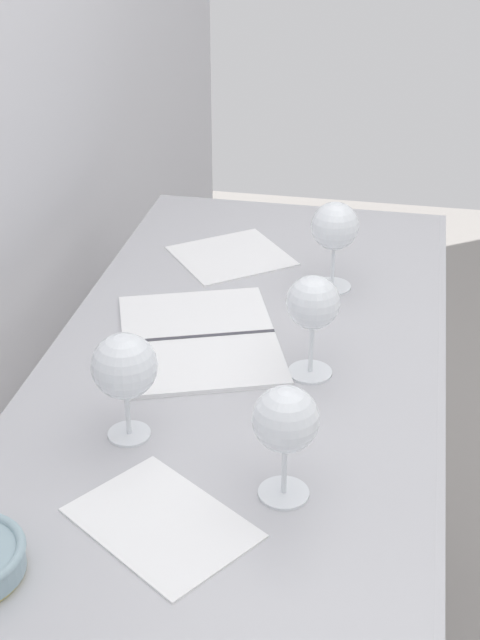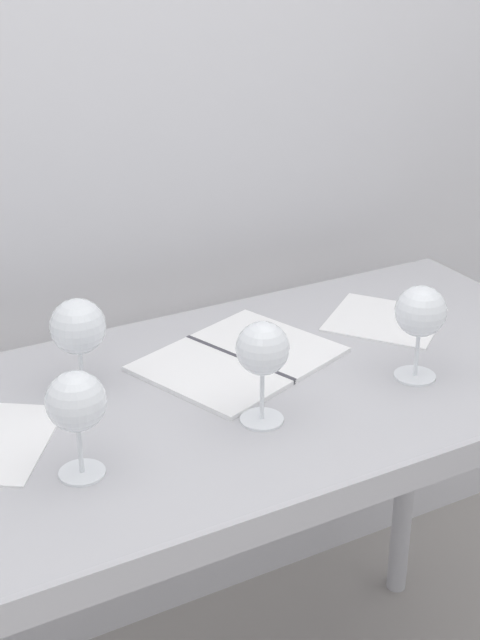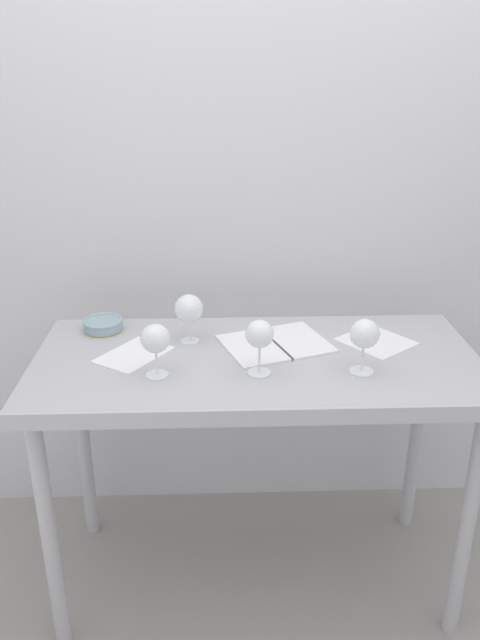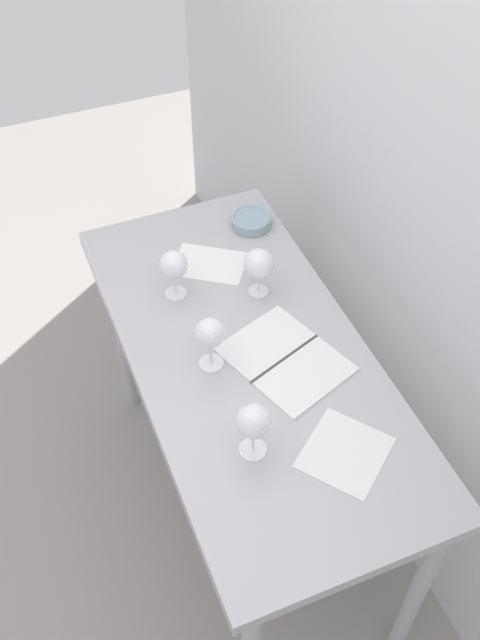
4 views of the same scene
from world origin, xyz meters
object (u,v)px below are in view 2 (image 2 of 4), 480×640
at_px(wine_glass_near_right, 420,314).
at_px(open_notebook, 239,359).
at_px(wine_glass_near_left, 76,404).
at_px(wine_glass_near_center, 262,352).
at_px(wine_glass_far_left, 78,328).
at_px(tasting_sheet_upper, 385,320).

xyz_separation_m(wine_glass_near_right, open_notebook, (-0.24, 0.20, -0.12)).
xyz_separation_m(wine_glass_near_left, wine_glass_near_right, (0.61, 0.00, 0.00)).
xyz_separation_m(wine_glass_near_center, open_notebook, (0.07, 0.20, -0.12)).
height_order(wine_glass_near_center, wine_glass_far_left, wine_glass_near_center).
distance_m(wine_glass_near_right, wine_glass_near_center, 0.31).
bearing_deg(tasting_sheet_upper, wine_glass_near_center, 169.99).
bearing_deg(wine_glass_near_right, wine_glass_far_left, 155.55).
bearing_deg(tasting_sheet_upper, open_notebook, 144.71).
xyz_separation_m(wine_glass_near_left, tasting_sheet_upper, (0.70, 0.21, -0.11)).
bearing_deg(open_notebook, wine_glass_near_right, -59.37).
height_order(wine_glass_near_left, tasting_sheet_upper, wine_glass_near_left).
bearing_deg(wine_glass_near_right, open_notebook, 140.31).
height_order(wine_glass_far_left, tasting_sheet_upper, wine_glass_far_left).
distance_m(open_notebook, tasting_sheet_upper, 0.34).
bearing_deg(wine_glass_near_left, wine_glass_near_center, 0.64).
xyz_separation_m(wine_glass_near_center, tasting_sheet_upper, (0.40, 0.21, -0.12)).
height_order(wine_glass_near_left, open_notebook, wine_glass_near_left).
relative_size(wine_glass_near_center, tasting_sheet_upper, 0.82).
height_order(wine_glass_near_right, wine_glass_near_center, wine_glass_near_center).
distance_m(wine_glass_near_center, open_notebook, 0.24).
bearing_deg(open_notebook, tasting_sheet_upper, -17.40).
distance_m(wine_glass_near_center, tasting_sheet_upper, 0.47).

